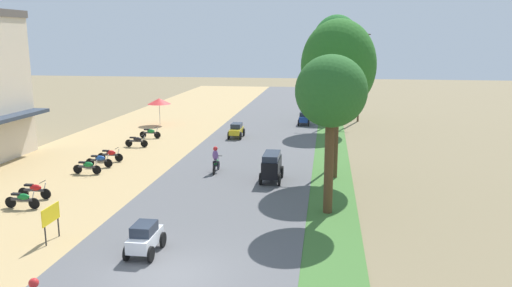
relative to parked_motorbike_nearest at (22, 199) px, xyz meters
The scene contains 25 objects.
ground_plane 10.96m from the parked_motorbike_nearest, 32.23° to the right, with size 180.00×180.00×0.00m, color #7A6B4C.
road_strip 10.96m from the parked_motorbike_nearest, 32.23° to the right, with size 9.00×140.00×0.08m, color #565659.
median_strip 16.07m from the parked_motorbike_nearest, 21.32° to the right, with size 2.40×140.00×0.06m, color #3D6B2D.
parked_motorbike_nearest is the anchor object (origin of this frame).
parked_motorbike_second 1.55m from the parked_motorbike_nearest, 100.66° to the left, with size 1.80×0.54×0.94m.
parked_motorbike_third 6.48m from the parked_motorbike_nearest, 88.60° to the left, with size 1.80×0.54×0.94m.
parked_motorbike_fourth 8.16m from the parked_motorbike_nearest, 88.98° to the left, with size 1.80×0.54×0.94m.
parked_motorbike_fifth 9.73m from the parked_motorbike_nearest, 88.84° to the left, with size 1.80×0.54×0.94m.
parked_motorbike_sixth 14.40m from the parked_motorbike_nearest, 89.00° to the left, with size 1.80×0.54×0.94m.
parked_motorbike_seventh 17.85m from the parked_motorbike_nearest, 89.69° to the left, with size 1.80×0.54×0.94m.
street_signboard 5.07m from the parked_motorbike_nearest, 44.90° to the right, with size 0.06×1.30×1.50m.
vendor_umbrella 24.62m from the parked_motorbike_nearest, 93.11° to the left, with size 2.20×2.20×2.52m.
median_tree_nearest 15.69m from the parked_motorbike_nearest, ahead, with size 3.29×3.29×7.45m.
median_tree_second 18.10m from the parked_motorbike_nearest, 27.37° to the left, with size 4.29×4.29×9.25m.
median_tree_third 29.30m from the parked_motorbike_nearest, 57.74° to the left, with size 4.58×4.58×10.18m.
median_tree_fourth 34.31m from the parked_motorbike_nearest, 63.94° to the left, with size 3.58×3.58×7.31m.
streetlamp_near 18.69m from the parked_motorbike_nearest, 34.76° to the left, with size 3.16×0.20×7.07m.
streetlamp_mid 31.17m from the parked_motorbike_nearest, 60.87° to the left, with size 3.16×0.20×7.35m.
streetlamp_far 41.60m from the parked_motorbike_nearest, 68.65° to the left, with size 3.16×0.20×8.46m.
utility_pole_near 34.53m from the parked_motorbike_nearest, 58.99° to the left, with size 1.80×0.20×9.06m.
car_hatchback_white 8.88m from the parked_motorbike_nearest, 28.64° to the right, with size 1.04×2.00×1.23m.
car_van_black 13.19m from the parked_motorbike_nearest, 29.36° to the left, with size 1.19×2.41×1.67m.
car_sedan_yellow 20.33m from the parked_motorbike_nearest, 69.42° to the left, with size 1.10×2.26×1.19m.
car_hatchback_blue 28.96m from the parked_motorbike_nearest, 64.64° to the left, with size 1.04×2.00×1.23m.
motorbike_ahead_second 11.15m from the parked_motorbike_nearest, 45.02° to the left, with size 0.54×1.80×1.66m.
Camera 1 is at (5.29, -15.76, 8.21)m, focal length 35.37 mm.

